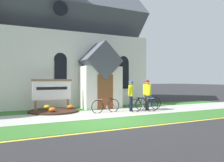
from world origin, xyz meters
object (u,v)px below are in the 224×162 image
Objects in this scene: bicycle_silver at (106,106)px; cyclist_in_blue_jersey at (131,93)px; bicycle_black at (144,105)px; church_sign at (52,90)px; bicycle_green at (148,103)px; roadside_conifer at (116,57)px; cyclist_in_orange_jersey at (147,92)px.

cyclist_in_blue_jersey is at bearing -5.41° from bicycle_silver.
bicycle_black is 2.10m from bicycle_silver.
church_sign is 1.33× the size of bicycle_silver.
bicycle_silver is at bearing -178.33° from bicycle_green.
bicycle_black is 9.21m from roadside_conifer.
bicycle_green reaches higher than bicycle_silver.
bicycle_green is at bearing 45.92° from cyclist_in_orange_jersey.
cyclist_in_orange_jersey is at bearing -134.08° from bicycle_green.
church_sign is 1.29× the size of bicycle_green.
cyclist_in_orange_jersey reaches higher than bicycle_black.
roadside_conifer reaches higher than cyclist_in_blue_jersey.
bicycle_silver is (-2.86, -0.08, -0.00)m from bicycle_green.
bicycle_green is 8.32m from roadside_conifer.
cyclist_in_blue_jersey reaches higher than bicycle_silver.
bicycle_green is 0.87m from cyclist_in_orange_jersey.
bicycle_green is at bearing 1.67° from bicycle_silver.
cyclist_in_blue_jersey is (3.98, -2.01, -0.16)m from church_sign.
cyclist_in_orange_jersey is (2.49, -0.31, 0.68)m from bicycle_silver.
cyclist_in_orange_jersey is at bearing -23.63° from church_sign.
church_sign is at bearing 150.20° from bicycle_black.
cyclist_in_blue_jersey reaches higher than bicycle_green.
cyclist_in_orange_jersey is 8.50m from roadside_conifer.
roadside_conifer reaches higher than cyclist_in_orange_jersey.
church_sign is at bearing 156.37° from cyclist_in_orange_jersey.
bicycle_green is at bearing 41.18° from bicycle_black.
roadside_conifer is (2.49, 8.15, 3.50)m from bicycle_black.
bicycle_green is 0.30× the size of roadside_conifer.
church_sign is 1.32× the size of cyclist_in_blue_jersey.
bicycle_silver is 1.64m from cyclist_in_blue_jersey.
cyclist_in_orange_jersey is at bearing -104.36° from roadside_conifer.
bicycle_silver is 0.99× the size of cyclist_in_blue_jersey.
bicycle_green reaches higher than bicycle_black.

